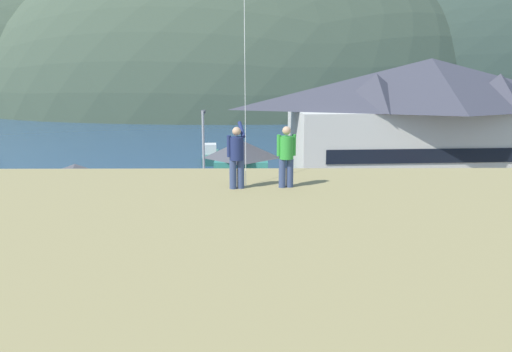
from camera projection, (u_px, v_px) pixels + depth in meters
name	position (u px, v px, depth m)	size (l,w,h in m)	color
ground_plane	(284.00, 297.00, 23.67)	(600.00, 600.00, 0.00)	#66604C
parking_lot_pad	(278.00, 257.00, 28.56)	(40.00, 20.00, 0.10)	slate
bay_water	(261.00, 135.00, 82.41)	(360.00, 84.00, 0.03)	navy
far_hill_west_ridge	(12.00, 109.00, 136.82)	(144.52, 48.13, 69.58)	#42513D
far_hill_east_peak	(234.00, 110.00, 134.05)	(130.87, 74.33, 86.08)	#42513D
far_hill_center_saddle	(248.00, 108.00, 140.58)	(140.14, 73.89, 64.38)	#334733
harbor_lodge	(428.00, 122.00, 42.99)	(24.57, 11.60, 11.31)	beige
storage_shed_near_lot	(78.00, 208.00, 28.70)	(6.32, 5.27, 5.27)	#338475
storage_shed_waterside	(242.00, 165.00, 43.60)	(4.84, 4.90, 4.53)	#338475
wharf_dock	(238.00, 163.00, 55.63)	(3.20, 12.32, 0.70)	#70604C
moored_boat_wharfside	(211.00, 156.00, 58.35)	(2.34, 6.09, 2.16)	#23564C
parked_car_mid_row_center	(273.00, 229.00, 30.44)	(4.22, 2.09, 1.82)	navy
parked_car_mid_row_near	(458.00, 267.00, 24.47)	(4.32, 2.29, 1.82)	navy
parked_car_lone_by_shed	(236.00, 273.00, 23.74)	(4.25, 2.15, 1.82)	#236633
parked_car_corner_spot	(489.00, 230.00, 30.16)	(4.35, 2.36, 1.82)	slate
parking_light_pole	(204.00, 162.00, 33.04)	(0.24, 0.78, 7.73)	#ADADB2
person_kite_flyer	(237.00, 155.00, 14.19)	(0.52, 0.70, 1.86)	#384770
person_companion	(286.00, 155.00, 14.34)	(0.54, 0.40, 1.74)	#384770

